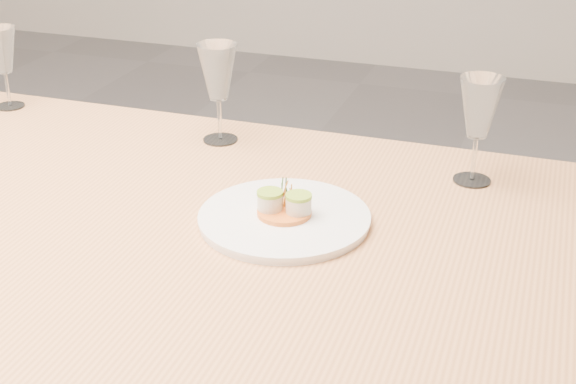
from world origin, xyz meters
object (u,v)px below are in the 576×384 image
(wine_glass_2, at_px, (218,74))
(wine_glass_3, at_px, (479,110))
(dinner_plate, at_px, (284,217))
(wine_glass_1, at_px, (2,52))

(wine_glass_2, relative_size, wine_glass_3, 1.03)
(wine_glass_2, xyz_separation_m, wine_glass_3, (0.54, -0.04, -0.00))
(dinner_plate, distance_m, wine_glass_2, 0.43)
(wine_glass_3, bearing_deg, wine_glass_2, 176.20)
(dinner_plate, xyz_separation_m, wine_glass_3, (0.29, 0.28, 0.13))
(wine_glass_3, bearing_deg, wine_glass_1, 176.37)
(wine_glass_2, height_order, wine_glass_3, wine_glass_2)
(dinner_plate, bearing_deg, wine_glass_1, 156.95)
(dinner_plate, height_order, wine_glass_2, wine_glass_2)
(wine_glass_1, distance_m, wine_glass_2, 0.57)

